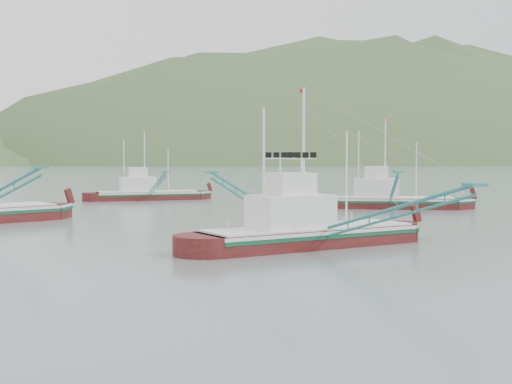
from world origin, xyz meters
name	(u,v)px	position (x,y,z in m)	size (l,w,h in m)	color
ground	(289,251)	(0.00, 0.00, 0.00)	(1200.00, 1200.00, 0.00)	slate
main_boat	(307,216)	(1.88, 1.63, 1.91)	(14.85, 25.67, 10.53)	#450C0B
bg_boat_far	(147,190)	(0.27, 49.45, 1.28)	(12.75, 23.07, 9.33)	#450C0B
bg_boat_right	(388,189)	(22.04, 27.67, 2.09)	(14.68, 23.67, 10.16)	#450C0B
headland_right	(380,162)	(240.00, 430.00, 0.00)	(684.00, 432.00, 306.00)	#3D572D
ridge_distant	(74,161)	(30.00, 560.00, 0.00)	(960.00, 400.00, 240.00)	slate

